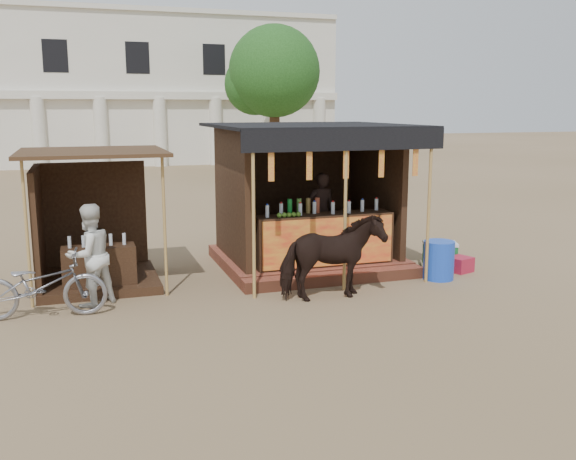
# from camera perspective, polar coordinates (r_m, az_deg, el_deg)

# --- Properties ---
(ground) EXTENTS (120.00, 120.00, 0.00)m
(ground) POSITION_cam_1_polar(r_m,az_deg,el_deg) (9.42, 3.06, -8.34)
(ground) COLOR #846B4C
(ground) RESTS_ON ground
(main_stall) EXTENTS (3.60, 3.61, 2.78)m
(main_stall) POSITION_cam_1_polar(r_m,az_deg,el_deg) (12.57, 1.91, 1.36)
(main_stall) COLOR brown
(main_stall) RESTS_ON ground
(secondary_stall) EXTENTS (2.40, 2.40, 2.38)m
(secondary_stall) POSITION_cam_1_polar(r_m,az_deg,el_deg) (11.74, -17.45, -0.67)
(secondary_stall) COLOR #3B2615
(secondary_stall) RESTS_ON ground
(cow) EXTENTS (1.69, 0.81, 1.41)m
(cow) POSITION_cam_1_polar(r_m,az_deg,el_deg) (10.39, 3.91, -2.48)
(cow) COLOR black
(cow) RESTS_ON ground
(motorbike) EXTENTS (1.95, 0.82, 1.00)m
(motorbike) POSITION_cam_1_polar(r_m,az_deg,el_deg) (10.22, -21.13, -4.60)
(motorbike) COLOR gray
(motorbike) RESTS_ON ground
(bystander) EXTENTS (1.00, 0.94, 1.62)m
(bystander) POSITION_cam_1_polar(r_m,az_deg,el_deg) (10.54, -17.21, -2.15)
(bystander) COLOR silver
(bystander) RESTS_ON ground
(blue_barrel) EXTENTS (0.72, 0.72, 0.71)m
(blue_barrel) POSITION_cam_1_polar(r_m,az_deg,el_deg) (12.03, 13.25, -2.62)
(blue_barrel) COLOR blue
(blue_barrel) RESTS_ON ground
(red_crate) EXTENTS (0.51, 0.50, 0.29)m
(red_crate) POSITION_cam_1_polar(r_m,az_deg,el_deg) (12.70, 15.03, -2.97)
(red_crate) COLOR #A31B32
(red_crate) RESTS_ON ground
(cooler) EXTENTS (0.75, 0.63, 0.46)m
(cooler) POSITION_cam_1_polar(r_m,az_deg,el_deg) (13.13, 13.36, -2.04)
(cooler) COLOR #17682A
(cooler) RESTS_ON ground
(background_building) EXTENTS (26.00, 7.45, 8.18)m
(background_building) POSITION_cam_1_polar(r_m,az_deg,el_deg) (38.26, -16.65, 11.74)
(background_building) COLOR silver
(background_building) RESTS_ON ground
(tree) EXTENTS (4.50, 4.40, 7.00)m
(tree) POSITION_cam_1_polar(r_m,az_deg,el_deg) (31.79, -1.63, 13.63)
(tree) COLOR #382314
(tree) RESTS_ON ground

